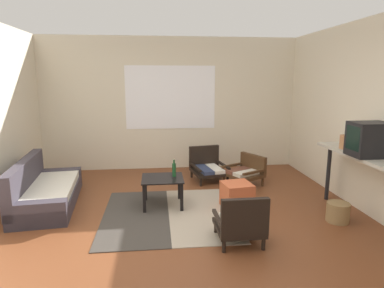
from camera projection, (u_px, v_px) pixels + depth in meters
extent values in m
plane|color=brown|center=(183.00, 230.00, 4.16)|extent=(7.80, 7.80, 0.00)
cube|color=beige|center=(171.00, 104.00, 6.88)|extent=(5.60, 0.12, 2.70)
cube|color=white|center=(171.00, 98.00, 6.79)|extent=(1.83, 0.01, 1.28)
cube|color=beige|center=(377.00, 118.00, 4.47)|extent=(0.12, 6.60, 2.70)
cube|color=#38332D|center=(136.00, 215.00, 4.60)|extent=(0.91, 1.94, 0.01)
cube|color=gray|center=(201.00, 213.00, 4.70)|extent=(0.91, 1.94, 0.01)
cube|color=#38333D|center=(50.00, 198.00, 4.98)|extent=(0.92, 1.82, 0.23)
cube|color=beige|center=(51.00, 187.00, 4.96)|extent=(0.81, 1.64, 0.10)
cube|color=#38333D|center=(25.00, 180.00, 4.86)|extent=(0.32, 1.76, 0.58)
cube|color=#38333D|center=(59.00, 179.00, 5.73)|extent=(0.76, 0.26, 0.34)
cube|color=#38333D|center=(37.00, 215.00, 4.22)|extent=(0.76, 0.26, 0.34)
cube|color=black|center=(163.00, 178.00, 4.89)|extent=(0.61, 0.57, 0.02)
cube|color=black|center=(145.00, 188.00, 5.14)|extent=(0.04, 0.04, 0.42)
cube|color=black|center=(179.00, 187.00, 5.20)|extent=(0.04, 0.04, 0.42)
cube|color=black|center=(144.00, 199.00, 4.67)|extent=(0.04, 0.04, 0.42)
cube|color=black|center=(182.00, 197.00, 4.72)|extent=(0.04, 0.04, 0.42)
cylinder|color=black|center=(227.00, 180.00, 6.00)|extent=(0.04, 0.04, 0.14)
cylinder|color=black|center=(201.00, 182.00, 5.85)|extent=(0.04, 0.04, 0.14)
cylinder|color=black|center=(216.00, 172.00, 6.52)|extent=(0.04, 0.04, 0.14)
cylinder|color=black|center=(192.00, 174.00, 6.38)|extent=(0.04, 0.04, 0.14)
cube|color=black|center=(209.00, 172.00, 6.17)|extent=(0.70, 0.74, 0.05)
cube|color=silver|center=(215.00, 169.00, 6.17)|extent=(0.30, 0.60, 0.06)
cube|color=#2D3856|center=(204.00, 169.00, 6.11)|extent=(0.30, 0.60, 0.06)
cube|color=black|center=(204.00, 156.00, 6.40)|extent=(0.59, 0.18, 0.41)
cube|color=black|center=(223.00, 165.00, 6.23)|extent=(0.16, 0.63, 0.04)
cube|color=black|center=(195.00, 167.00, 6.07)|extent=(0.16, 0.63, 0.04)
cylinder|color=black|center=(216.00, 227.00, 4.08)|extent=(0.04, 0.04, 0.14)
cylinder|color=black|center=(251.00, 226.00, 4.13)|extent=(0.04, 0.04, 0.14)
cylinder|color=black|center=(224.00, 246.00, 3.62)|extent=(0.04, 0.04, 0.14)
cylinder|color=black|center=(263.00, 244.00, 3.68)|extent=(0.04, 0.04, 0.14)
cube|color=black|center=(239.00, 228.00, 3.86)|extent=(0.53, 0.55, 0.05)
cube|color=silver|center=(231.00, 223.00, 3.86)|extent=(0.18, 0.49, 0.06)
cube|color=brown|center=(246.00, 222.00, 3.88)|extent=(0.18, 0.49, 0.06)
cube|color=black|center=(245.00, 217.00, 3.58)|extent=(0.53, 0.08, 0.42)
cube|color=black|center=(218.00, 219.00, 3.81)|extent=(0.05, 0.55, 0.04)
cube|color=black|center=(259.00, 217.00, 3.87)|extent=(0.05, 0.55, 0.04)
cylinder|color=#472D19|center=(244.00, 186.00, 5.62)|extent=(0.04, 0.04, 0.15)
cylinder|color=#472D19|center=(224.00, 179.00, 6.05)|extent=(0.04, 0.04, 0.15)
cylinder|color=#472D19|center=(263.00, 182.00, 5.88)|extent=(0.04, 0.04, 0.15)
cylinder|color=#472D19|center=(242.00, 175.00, 6.30)|extent=(0.04, 0.04, 0.15)
cube|color=#472D19|center=(243.00, 175.00, 5.94)|extent=(0.76, 0.78, 0.05)
cube|color=beige|center=(247.00, 173.00, 5.83)|extent=(0.51, 0.40, 0.06)
cube|color=brown|center=(238.00, 171.00, 6.01)|extent=(0.51, 0.40, 0.06)
cube|color=#472D19|center=(253.00, 163.00, 6.04)|extent=(0.35, 0.56, 0.31)
cube|color=#472D19|center=(255.00, 172.00, 5.69)|extent=(0.49, 0.29, 0.04)
cube|color=#472D19|center=(233.00, 165.00, 6.15)|extent=(0.49, 0.29, 0.04)
cube|color=#BC5633|center=(237.00, 196.00, 4.85)|extent=(0.46, 0.46, 0.38)
cube|color=#B2AD9E|center=(363.00, 156.00, 4.27)|extent=(0.37, 1.75, 0.04)
cylinder|color=black|center=(328.00, 173.00, 5.15)|extent=(0.06, 0.06, 0.87)
cube|color=black|center=(370.00, 139.00, 4.13)|extent=(0.46, 0.37, 0.43)
cube|color=black|center=(353.00, 138.00, 4.11)|extent=(0.01, 0.29, 0.30)
cylinder|color=#A87047|center=(348.00, 142.00, 4.60)|extent=(0.23, 0.23, 0.19)
cylinder|color=#A87047|center=(349.00, 132.00, 4.57)|extent=(0.11, 0.11, 0.09)
cylinder|color=#194723|center=(174.00, 170.00, 4.94)|extent=(0.06, 0.06, 0.20)
cylinder|color=#194723|center=(174.00, 162.00, 4.91)|extent=(0.03, 0.03, 0.06)
cylinder|color=olive|center=(338.00, 212.00, 4.40)|extent=(0.30, 0.30, 0.26)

